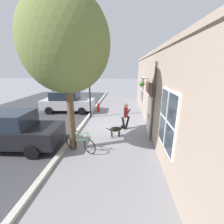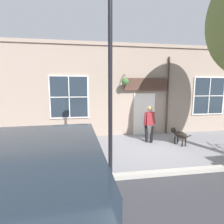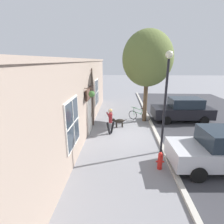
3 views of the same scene
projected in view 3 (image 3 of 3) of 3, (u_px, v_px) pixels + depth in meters
ground_plane at (124, 134)px, 10.92m from camera, size 90.00×90.00×0.00m
curb_and_road at (220, 135)px, 10.64m from camera, size 10.10×28.00×0.12m
storefront_facade at (85, 98)px, 10.40m from camera, size 0.95×18.00×4.51m
pedestrian_walking at (110, 119)px, 10.65m from camera, size 0.55×0.55×1.62m
dog_on_leash at (118, 121)px, 11.86m from camera, size 1.07×0.48×0.68m
street_tree_by_curb at (147, 60)px, 12.03m from camera, size 3.48×3.14×6.44m
leaning_bicycle at (139, 115)px, 13.34m from camera, size 1.59×0.78×1.01m
parked_car_nearest_curb at (224, 150)px, 7.18m from camera, size 4.38×2.09×1.75m
parked_car_mid_block at (183, 110)px, 13.03m from camera, size 4.38×2.09×1.75m
street_lamp at (166, 89)px, 7.87m from camera, size 0.32×0.32×4.81m
fire_hydrant at (160, 160)px, 7.29m from camera, size 0.34×0.20×0.77m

